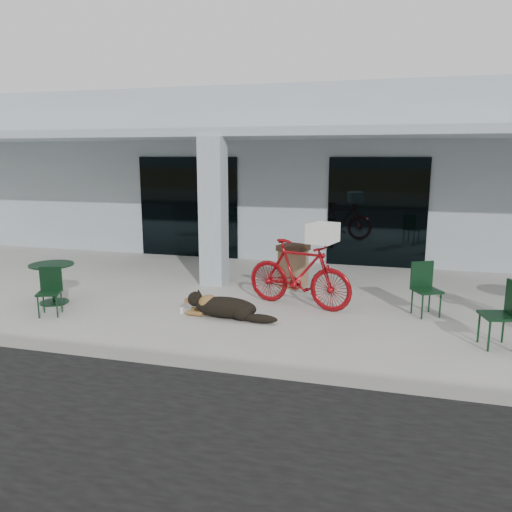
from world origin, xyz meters
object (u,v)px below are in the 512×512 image
(bicycle, at_px, (299,274))
(dog, at_px, (226,306))
(trash_receptacle, at_px, (293,266))
(cafe_table_near, at_px, (53,284))
(cafe_chair_near, at_px, (49,292))
(cafe_chair_far_b, at_px, (498,315))
(cafe_chair_far_a, at_px, (427,290))

(bicycle, xyz_separation_m, dog, (-1.08, -0.99, -0.41))
(bicycle, xyz_separation_m, trash_receptacle, (-0.37, 1.35, -0.17))
(dog, relative_size, cafe_table_near, 1.57)
(cafe_chair_near, xyz_separation_m, cafe_chair_far_b, (7.20, 0.43, 0.07))
(dog, bearing_deg, cafe_chair_far_b, 0.60)
(dog, height_order, cafe_table_near, cafe_table_near)
(bicycle, xyz_separation_m, cafe_chair_near, (-4.08, -1.65, -0.20))
(cafe_table_near, bearing_deg, cafe_chair_far_a, 8.77)
(bicycle, distance_m, cafe_chair_far_b, 3.36)
(dog, height_order, cafe_chair_near, cafe_chair_near)
(bicycle, height_order, trash_receptacle, bicycle)
(dog, bearing_deg, trash_receptacle, 76.75)
(dog, xyz_separation_m, trash_receptacle, (0.71, 2.33, 0.24))
(bicycle, height_order, cafe_chair_near, bicycle)
(cafe_table_near, height_order, cafe_chair_near, cafe_chair_near)
(cafe_chair_near, xyz_separation_m, trash_receptacle, (3.71, 3.00, 0.03))
(cafe_table_near, distance_m, cafe_chair_far_a, 6.81)
(dog, distance_m, cafe_chair_far_a, 3.48)
(dog, height_order, trash_receptacle, trash_receptacle)
(cafe_chair_near, height_order, trash_receptacle, trash_receptacle)
(dog, xyz_separation_m, cafe_chair_far_b, (4.21, -0.23, 0.28))
(cafe_chair_far_b, height_order, trash_receptacle, cafe_chair_far_b)
(dog, xyz_separation_m, cafe_chair_far_a, (3.31, 1.03, 0.25))
(bicycle, height_order, cafe_chair_far_a, bicycle)
(bicycle, relative_size, cafe_table_near, 2.55)
(cafe_chair_near, distance_m, cafe_chair_far_a, 6.53)
(cafe_chair_near, height_order, cafe_chair_far_a, cafe_chair_far_a)
(cafe_table_near, xyz_separation_m, cafe_chair_near, (0.42, -0.65, 0.04))
(cafe_chair_far_a, bearing_deg, cafe_chair_far_b, -82.15)
(dog, distance_m, cafe_table_near, 3.42)
(cafe_table_near, distance_m, cafe_chair_far_b, 7.63)
(cafe_table_near, bearing_deg, bicycle, 12.51)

